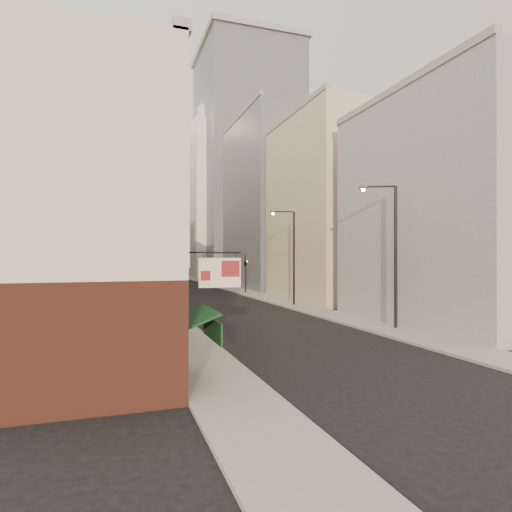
{
  "coord_description": "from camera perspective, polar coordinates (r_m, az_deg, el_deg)",
  "views": [
    {
      "loc": [
        -10.28,
        -12.45,
        4.72
      ],
      "look_at": [
        -0.48,
        16.71,
        4.82
      ],
      "focal_mm": 30.0,
      "sensor_mm": 36.0,
      "label": 1
    }
  ],
  "objects": [
    {
      "name": "left_bldg_grey",
      "position": [
        54.73,
        -20.39,
        5.36
      ],
      "size": [
        8.0,
        16.0,
        20.0
      ],
      "primitive_type": "cube",
      "color": "gray",
      "rests_on": "ground"
    },
    {
      "name": "white_tower",
      "position": [
        93.73,
        -5.95,
        8.34
      ],
      "size": [
        8.0,
        8.0,
        41.5
      ],
      "color": "silver",
      "rests_on": "ground"
    },
    {
      "name": "traffic_light_right",
      "position": [
        55.57,
        -1.42,
        -1.06
      ],
      "size": [
        0.78,
        0.78,
        5.0
      ],
      "rotation": [
        0.0,
        0.0,
        2.79
      ],
      "color": "black",
      "rests_on": "ground"
    },
    {
      "name": "near_building_left",
      "position": [
        21.5,
        -20.47,
        3.29
      ],
      "size": [
        8.3,
        23.04,
        12.3
      ],
      "color": "brown",
      "rests_on": "ground"
    },
    {
      "name": "right_bldg_wingrid",
      "position": [
        66.82,
        1.05,
        6.93
      ],
      "size": [
        8.0,
        20.0,
        26.0
      ],
      "primitive_type": "cube",
      "color": "gray",
      "rests_on": "ground"
    },
    {
      "name": "ground",
      "position": [
        16.82,
        20.98,
        -16.47
      ],
      "size": [
        360.0,
        360.0,
        0.0
      ],
      "primitive_type": "plane",
      "color": "black",
      "rests_on": "ground"
    },
    {
      "name": "clock_tower",
      "position": [
        105.65,
        -13.5,
        6.84
      ],
      "size": [
        14.0,
        14.0,
        44.9
      ],
      "color": "#9A7D63",
      "rests_on": "ground"
    },
    {
      "name": "sidewalk_left",
      "position": [
        67.72,
        -15.38,
        -4.11
      ],
      "size": [
        3.0,
        140.0,
        0.15
      ],
      "primitive_type": "cube",
      "color": "gray",
      "rests_on": "ground"
    },
    {
      "name": "right_bldg_grey",
      "position": [
        33.24,
        23.75,
        5.49
      ],
      "size": [
        8.0,
        16.0,
        16.0
      ],
      "primitive_type": "cube",
      "color": "gray",
      "rests_on": "ground"
    },
    {
      "name": "streetlamp_near",
      "position": [
        29.14,
        17.67,
        1.11
      ],
      "size": [
        2.32,
        1.13,
        9.41
      ],
      "rotation": [
        0.0,
        0.0,
        -0.4
      ],
      "color": "black",
      "rests_on": "ground"
    },
    {
      "name": "sidewalk_right",
      "position": [
        69.66,
        -4.62,
        -4.01
      ],
      "size": [
        3.0,
        140.0,
        0.15
      ],
      "primitive_type": "cube",
      "color": "gray",
      "rests_on": "ground"
    },
    {
      "name": "left_bldg_wingrid",
      "position": [
        92.75,
        -19.65,
        4.33
      ],
      "size": [
        8.0,
        20.0,
        24.0
      ],
      "primitive_type": "cube",
      "color": "gray",
      "rests_on": "ground"
    },
    {
      "name": "right_bldg_beige",
      "position": [
        48.23,
        9.1,
        6.1
      ],
      "size": [
        8.0,
        16.0,
        20.0
      ],
      "primitive_type": "cube",
      "color": "#B8AB8C",
      "rests_on": "ground"
    },
    {
      "name": "left_bldg_tan",
      "position": [
        72.57,
        -19.94,
        2.81
      ],
      "size": [
        8.0,
        18.0,
        17.0
      ],
      "primitive_type": "cube",
      "color": "#9A7D63",
      "rests_on": "ground"
    },
    {
      "name": "highrise",
      "position": [
        97.05,
        -1.22,
        12.27
      ],
      "size": [
        21.0,
        23.0,
        51.2
      ],
      "color": "gray",
      "rests_on": "ground"
    },
    {
      "name": "streetlamp_mid",
      "position": [
        41.47,
        4.75,
        0.56
      ],
      "size": [
        2.37,
        0.78,
        9.2
      ],
      "rotation": [
        0.0,
        0.0,
        -0.25
      ],
      "color": "black",
      "rests_on": "ground"
    },
    {
      "name": "left_bldg_beige",
      "position": [
        38.63,
        -21.14,
        4.7
      ],
      "size": [
        8.0,
        12.0,
        16.0
      ],
      "primitive_type": "cube",
      "color": "#B8AB8C",
      "rests_on": "ground"
    }
  ]
}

